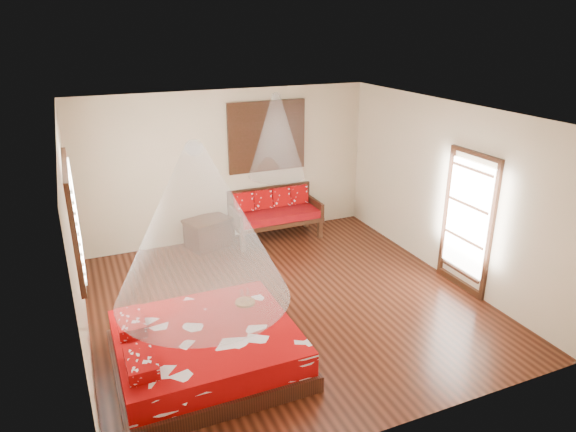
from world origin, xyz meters
The scene contains 10 objects.
room centered at (0.00, 0.00, 1.40)m, with size 5.54×5.54×2.84m.
bed centered at (-1.48, -1.02, 0.25)m, with size 2.15×1.94×0.64m.
daybed centered at (0.77, 2.38, 0.52)m, with size 1.69×0.75×0.94m.
storage_chest centered at (-0.52, 2.45, 0.27)m, with size 0.92×0.79×0.54m.
shutter_panel centered at (0.77, 2.72, 1.90)m, with size 1.52×0.06×1.32m.
window_left centered at (-2.71, 0.20, 1.70)m, with size 0.10×1.74×1.34m.
glazed_door centered at (2.72, -0.60, 1.07)m, with size 0.08×1.02×2.16m.
wine_tray centered at (-0.83, -0.60, 0.56)m, with size 0.26×0.26×0.21m.
mosquito_net_main centered at (-1.46, -1.02, 1.85)m, with size 1.98×1.98×1.80m, color white.
mosquito_net_daybed centered at (0.77, 2.25, 2.00)m, with size 1.03×1.03×1.50m, color white.
Camera 1 is at (-2.62, -6.15, 3.91)m, focal length 32.00 mm.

